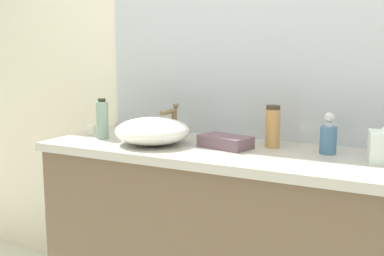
{
  "coord_description": "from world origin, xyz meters",
  "views": [
    {
      "loc": [
        0.7,
        -1.42,
        1.29
      ],
      "look_at": [
        -0.24,
        0.38,
        0.96
      ],
      "focal_mm": 44.38,
      "sensor_mm": 36.0,
      "label": 1
    }
  ],
  "objects": [
    {
      "name": "candle_jar",
      "position": [
        -0.82,
        0.41,
        0.9
      ],
      "size": [
        0.05,
        0.05,
        0.05
      ],
      "primitive_type": "cylinder",
      "color": "silver",
      "rests_on": "vanity_counter"
    },
    {
      "name": "wall_mirror_panel",
      "position": [
        -0.07,
        0.69,
        1.44
      ],
      "size": [
        1.59,
        0.01,
        1.11
      ],
      "primitive_type": "cube",
      "color": "#B2BCC6",
      "rests_on": "vanity_counter"
    },
    {
      "name": "folded_hand_towel",
      "position": [
        -0.1,
        0.42,
        0.91
      ],
      "size": [
        0.24,
        0.18,
        0.05
      ],
      "primitive_type": "cube",
      "rotation": [
        0.0,
        0.0,
        -0.24
      ],
      "color": "#69515C",
      "rests_on": "vanity_counter"
    },
    {
      "name": "vanity_counter",
      "position": [
        -0.07,
        0.4,
        0.44
      ],
      "size": [
        1.69,
        0.57,
        0.88
      ],
      "color": "brown",
      "rests_on": "ground"
    },
    {
      "name": "soap_dispenser",
      "position": [
        0.32,
        0.5,
        0.95
      ],
      "size": [
        0.07,
        0.07,
        0.17
      ],
      "color": "teal",
      "rests_on": "vanity_counter"
    },
    {
      "name": "perfume_bottle",
      "position": [
        0.08,
        0.52,
        0.97
      ],
      "size": [
        0.06,
        0.06,
        0.18
      ],
      "color": "tan",
      "rests_on": "vanity_counter"
    },
    {
      "name": "bathroom_wall_rear",
      "position": [
        0.0,
        0.73,
        1.3
      ],
      "size": [
        6.0,
        0.06,
        2.6
      ],
      "primitive_type": "cube",
      "color": "silver",
      "rests_on": "ground"
    },
    {
      "name": "sink_basin",
      "position": [
        -0.42,
        0.34,
        0.94
      ],
      "size": [
        0.34,
        0.33,
        0.12
      ],
      "primitive_type": "ellipsoid",
      "color": "white",
      "rests_on": "vanity_counter"
    },
    {
      "name": "lotion_bottle",
      "position": [
        -0.7,
        0.34,
        0.97
      ],
      "size": [
        0.06,
        0.06,
        0.19
      ],
      "color": "gray",
      "rests_on": "vanity_counter"
    },
    {
      "name": "faucet",
      "position": [
        -0.42,
        0.52,
        0.98
      ],
      "size": [
        0.03,
        0.15,
        0.17
      ],
      "color": "olive",
      "rests_on": "vanity_counter"
    }
  ]
}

